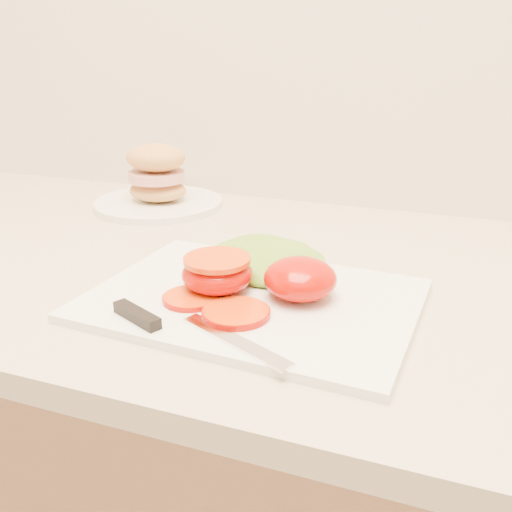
% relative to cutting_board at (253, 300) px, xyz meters
% --- Properties ---
extents(cutting_board, '(0.37, 0.28, 0.01)m').
position_rel_cutting_board_xyz_m(cutting_board, '(0.00, 0.00, 0.00)').
color(cutting_board, white).
rests_on(cutting_board, counter).
extents(tomato_half_dome, '(0.08, 0.08, 0.05)m').
position_rel_cutting_board_xyz_m(tomato_half_dome, '(0.05, 0.02, 0.03)').
color(tomato_half_dome, '#B50001').
rests_on(tomato_half_dome, cutting_board).
extents(tomato_half_cut, '(0.08, 0.08, 0.04)m').
position_rel_cutting_board_xyz_m(tomato_half_cut, '(-0.04, -0.00, 0.03)').
color(tomato_half_cut, '#B50001').
rests_on(tomato_half_cut, cutting_board).
extents(tomato_slice_0, '(0.07, 0.07, 0.01)m').
position_rel_cutting_board_xyz_m(tomato_slice_0, '(0.00, -0.05, 0.01)').
color(tomato_slice_0, '#D4450C').
rests_on(tomato_slice_0, cutting_board).
extents(tomato_slice_1, '(0.06, 0.06, 0.01)m').
position_rel_cutting_board_xyz_m(tomato_slice_1, '(-0.06, -0.04, 0.01)').
color(tomato_slice_1, '#D4450C').
rests_on(tomato_slice_1, cutting_board).
extents(lettuce_leaf_0, '(0.18, 0.15, 0.03)m').
position_rel_cutting_board_xyz_m(lettuce_leaf_0, '(-0.01, 0.08, 0.02)').
color(lettuce_leaf_0, '#77A72C').
rests_on(lettuce_leaf_0, cutting_board).
extents(knife, '(0.21, 0.07, 0.01)m').
position_rel_cutting_board_xyz_m(knife, '(-0.05, -0.10, 0.01)').
color(knife, silver).
rests_on(knife, cutting_board).
extents(sandwich_plate, '(0.23, 0.23, 0.11)m').
position_rel_cutting_board_xyz_m(sandwich_plate, '(-0.30, 0.31, 0.03)').
color(sandwich_plate, white).
rests_on(sandwich_plate, counter).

